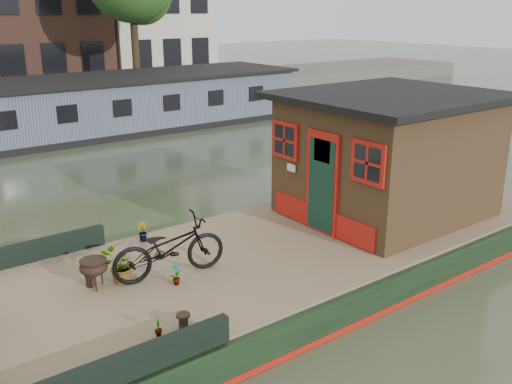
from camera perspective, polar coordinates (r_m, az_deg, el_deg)
ground at (r=10.65m, az=4.69°, el=-7.76°), size 120.00×120.00×0.00m
houseboat_hull at (r=9.77m, az=-1.18°, el=-8.39°), size 14.01×4.02×0.60m
houseboat_deck at (r=10.39m, az=4.77°, el=-4.65°), size 11.80×3.80×0.05m
bow_bulwark at (r=8.16m, az=-23.37°, el=-11.27°), size 3.00×4.00×0.35m
cabin at (r=11.52m, az=13.10°, el=3.76°), size 4.00×3.50×2.42m
bicycle at (r=8.84m, az=-8.68°, el=-5.54°), size 1.85×0.90×0.93m
potted_plant_a at (r=8.66m, az=-8.02°, el=-8.11°), size 0.22×0.18×0.36m
potted_plant_b at (r=10.33m, az=-11.32°, el=-3.91°), size 0.18×0.21×0.35m
potted_plant_c at (r=8.84m, az=-13.43°, el=-7.26°), size 0.59×0.55×0.54m
potted_plant_e at (r=7.46m, az=-9.74°, el=-13.00°), size 0.14×0.18×0.31m
brazier_front at (r=8.81m, az=-15.88°, el=-7.87°), size 0.55×0.55×0.45m
bollard_port at (r=8.91m, az=-16.19°, el=-8.51°), size 0.17×0.17×0.19m
bollard_stbd at (r=7.59m, az=-7.27°, el=-12.71°), size 0.19×0.19×0.21m
far_houseboat at (r=22.37m, az=-20.03°, el=7.49°), size 20.40×4.40×2.11m
quay at (r=28.65m, az=-23.97°, el=8.06°), size 60.00×6.00×0.90m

